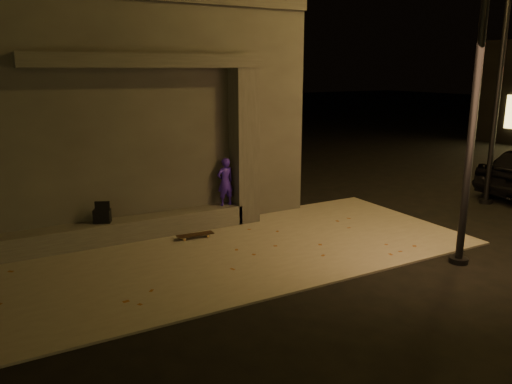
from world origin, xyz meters
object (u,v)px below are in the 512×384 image
column (244,147)px  skateboard (195,235)px  street_lamp_0 (481,44)px  backpack (102,215)px  skateboarder (225,182)px

column → skateboard: column is taller
column → street_lamp_0: size_ratio=0.51×
backpack → street_lamp_0: street_lamp_0 is taller
skateboarder → street_lamp_0: bearing=118.9°
column → street_lamp_0: bearing=-61.4°
skateboarder → street_lamp_0: street_lamp_0 is taller
column → street_lamp_0: street_lamp_0 is taller
backpack → column: bearing=24.6°
column → backpack: bearing=180.0°
column → skateboarder: size_ratio=3.19×
skateboard → skateboarder: bearing=35.3°
skateboard → street_lamp_0: size_ratio=0.12×
backpack → skateboard: backpack is taller
skateboarder → backpack: skateboarder is taller
skateboarder → column: bearing=175.5°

